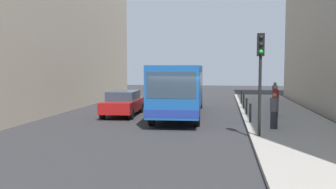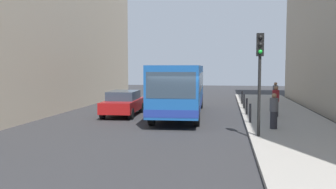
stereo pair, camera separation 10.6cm
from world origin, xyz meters
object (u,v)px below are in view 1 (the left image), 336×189
Objects in this scene: car_beside_bus at (123,103)px; bollard_far at (244,101)px; pedestrian_near_signal at (274,111)px; bollard_near at (250,113)px; pedestrian_far_sidewalk at (275,94)px; pedestrian_mid_sidewalk at (275,101)px; traffic_light at (260,65)px; bollard_mid at (246,106)px; bus at (180,87)px; bollard_farthest at (241,97)px.

bollard_far is at bearing -155.74° from car_beside_bus.
car_beside_bus is 9.26m from pedestrian_near_signal.
pedestrian_far_sidewalk reaches higher than bollard_near.
car_beside_bus is 4.72× the size of bollard_near.
pedestrian_mid_sidewalk is at bearing 57.96° from bollard_near.
traffic_light is 4.32× the size of bollard_mid.
pedestrian_far_sidewalk is (2.13, 11.51, -2.01)m from traffic_light.
pedestrian_mid_sidewalk is at bearing 168.31° from bus.
pedestrian_near_signal is at bearing -61.13° from bollard_near.
car_beside_bus is 10.01m from bollard_farthest.
bollard_near is at bearing 103.00° from pedestrian_mid_sidewalk.
pedestrian_mid_sidewalk is (1.54, -3.83, 0.38)m from bollard_far.
bus reaches higher than bollard_near.
pedestrian_near_signal is (0.82, 1.90, -2.06)m from traffic_light.
bus is at bearing 35.94° from pedestrian_mid_sidewalk.
bollard_farthest is at bearing -32.52° from pedestrian_mid_sidewalk.
bus is 11.71× the size of bollard_mid.
bollard_far is (0.00, 3.14, 0.00)m from bollard_mid.
traffic_light reaches higher than bollard_farthest.
bus is 5.26m from bollard_near.
bollard_mid is 1.73m from pedestrian_mid_sidewalk.
bus is at bearing 165.32° from pedestrian_far_sidewalk.
bollard_near is at bearing 160.94° from pedestrian_near_signal.
car_beside_bus reaches higher than bollard_near.
bollard_near and bollard_mid have the same top height.
pedestrian_far_sidewalk is at bearing -33.88° from bollard_farthest.
traffic_light is 6.52m from pedestrian_mid_sidewalk.
bollard_farthest is at bearing 94.71° from pedestrian_far_sidewalk.
pedestrian_near_signal is (8.22, -4.25, 0.16)m from car_beside_bus.
traffic_light reaches higher than bollard_mid.
pedestrian_mid_sidewalk is (1.54, -6.97, 0.38)m from bollard_farthest.
car_beside_bus is at bearing 140.25° from traffic_light.
bollard_farthest is (0.00, 3.14, 0.00)m from bollard_far.
pedestrian_mid_sidewalk is at bearing 76.60° from traffic_light.
bollard_far and bollard_farthest have the same top height.
bollard_near and bollard_farthest have the same top height.
pedestrian_mid_sidewalk is at bearing -24.01° from bollard_mid.
bollard_mid is at bearing -90.00° from bollard_farthest.
bus reaches higher than bollard_mid.
bus is 2.48× the size of car_beside_bus.
bollard_farthest is at bearing 90.44° from traffic_light.
pedestrian_near_signal is at bearing -83.38° from bollard_far.
car_beside_bus is 8.19m from bollard_far.
pedestrian_far_sidewalk is (2.23, 1.64, 0.37)m from bollard_far.
bus is 5.03m from bollard_far.
car_beside_bus is 9.88m from traffic_light.
car_beside_bus is 1.09× the size of traffic_light.
bollard_mid is at bearing 174.64° from bus.
bollard_far is 2.80m from pedestrian_far_sidewalk.
bus reaches higher than pedestrian_far_sidewalk.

